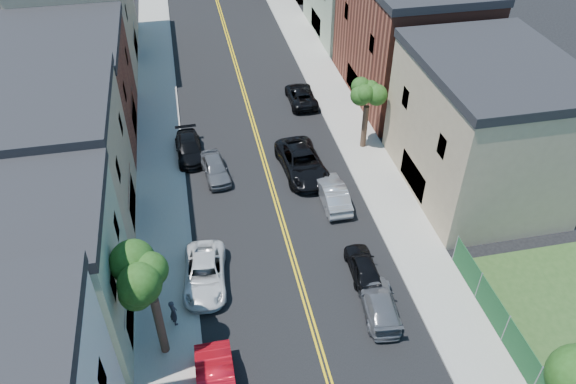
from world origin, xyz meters
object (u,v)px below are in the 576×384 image
pedestrian_left (173,312)px  dark_car_right_far (301,95)px  white_pickup (205,274)px  grey_car_left (215,168)px  black_car_left (189,148)px  black_suv_lane (302,163)px  silver_car_right (333,193)px  black_car_right (363,266)px  grey_car_right (379,304)px

pedestrian_left → dark_car_right_far: bearing=-46.3°
white_pickup → dark_car_right_far: white_pickup is taller
grey_car_left → pedestrian_left: (-3.52, -12.89, 0.29)m
black_car_left → dark_car_right_far: (10.20, 6.31, -0.01)m
dark_car_right_far → black_suv_lane: bearing=78.2°
silver_car_right → pedestrian_left: 13.90m
dark_car_right_far → pedestrian_left: size_ratio=2.87×
grey_car_left → silver_car_right: size_ratio=0.91×
dark_car_right_far → silver_car_right: bearing=86.8°
grey_car_left → black_suv_lane: bearing=-13.6°
black_car_right → grey_car_left: bearing=-54.3°
white_pickup → black_car_right: (9.24, -1.20, -0.06)m
grey_car_left → pedestrian_left: pedestrian_left is taller
black_car_right → black_car_left: bearing=-55.1°
white_pickup → silver_car_right: (9.24, 5.64, 0.04)m
grey_car_right → black_car_right: (0.00, 2.88, 0.01)m
white_pickup → black_car_right: 9.32m
grey_car_left → grey_car_right: size_ratio=0.93×
grey_car_left → dark_car_right_far: (8.50, 9.34, -0.03)m
grey_car_right → black_suv_lane: 13.57m
black_suv_lane → silver_car_right: bearing=-75.1°
white_pickup → black_car_left: bearing=96.0°
grey_car_left → silver_car_right: silver_car_right is taller
black_car_left → black_suv_lane: black_suv_lane is taller
dark_car_right_far → pedestrian_left: pedestrian_left is taller
black_car_right → pedestrian_left: bearing=9.7°
black_car_left → silver_car_right: size_ratio=1.03×
black_car_left → grey_car_right: bearing=-63.6°
silver_car_right → black_car_right: bearing=90.0°
black_suv_lane → pedestrian_left: 15.61m
black_car_left → grey_car_right: 19.64m
grey_car_right → silver_car_right: bearing=-83.5°
white_pickup → grey_car_right: (9.24, -4.08, -0.07)m
silver_car_right → black_suv_lane: (-1.29, 3.78, 0.10)m
white_pickup → silver_car_right: silver_car_right is taller
black_suv_lane → grey_car_left: bearing=169.1°
dark_car_right_far → black_suv_lane: black_suv_lane is taller
silver_car_right → black_car_left: bearing=-39.2°
grey_car_left → grey_car_right: bearing=-68.6°
silver_car_right → dark_car_right_far: 13.92m
black_suv_lane → dark_car_right_far: bearing=73.8°
black_car_right → dark_car_right_far: bearing=-90.5°
black_car_left → black_car_right: (9.30, -14.42, -0.02)m
white_pickup → pedestrian_left: (-1.88, -2.70, 0.28)m
white_pickup → dark_car_right_far: bearing=68.3°
black_car_left → dark_car_right_far: size_ratio=0.97×
dark_car_right_far → white_pickup: bearing=63.0°
black_suv_lane → grey_car_right: bearing=-88.5°
white_pickup → grey_car_right: bearing=-18.1°
grey_car_left → black_car_left: bearing=112.7°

